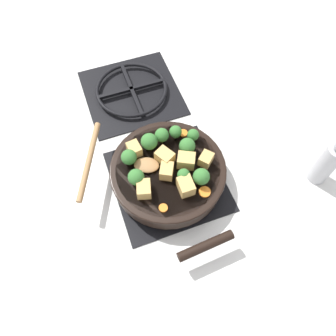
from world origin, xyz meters
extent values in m
plane|color=silver|center=(0.00, 0.00, 0.00)|extent=(2.40, 2.40, 0.00)
cube|color=black|center=(0.00, 0.00, 0.00)|extent=(0.31, 0.31, 0.01)
torus|color=black|center=(0.00, 0.00, 0.02)|extent=(0.24, 0.24, 0.01)
cube|color=black|center=(0.00, 0.00, 0.02)|extent=(0.01, 0.23, 0.01)
cube|color=black|center=(0.00, 0.00, 0.02)|extent=(0.23, 0.01, 0.01)
cube|color=black|center=(0.00, 0.36, 0.00)|extent=(0.31, 0.31, 0.01)
torus|color=black|center=(0.00, 0.36, 0.02)|extent=(0.24, 0.24, 0.01)
cube|color=black|center=(0.00, 0.36, 0.02)|extent=(0.01, 0.23, 0.01)
cube|color=black|center=(0.00, 0.36, 0.02)|extent=(0.23, 0.01, 0.01)
cylinder|color=black|center=(0.00, 0.00, 0.05)|extent=(0.31, 0.31, 0.05)
cylinder|color=brown|center=(0.00, 0.00, 0.06)|extent=(0.28, 0.28, 0.05)
torus|color=black|center=(0.00, 0.00, 0.08)|extent=(0.32, 0.32, 0.01)
cylinder|color=black|center=(0.01, -0.23, 0.07)|extent=(0.15, 0.03, 0.02)
ellipsoid|color=#A87A4C|center=(-0.05, 0.02, 0.09)|extent=(0.08, 0.07, 0.01)
cylinder|color=#A87A4C|center=(-0.19, 0.09, 0.09)|extent=(0.12, 0.23, 0.02)
cube|color=tan|center=(-0.08, -0.05, 0.10)|extent=(0.05, 0.05, 0.04)
cube|color=tan|center=(-0.01, -0.02, 0.10)|extent=(0.05, 0.05, 0.03)
cube|color=tan|center=(0.02, -0.08, 0.10)|extent=(0.04, 0.05, 0.04)
cube|color=tan|center=(-0.07, 0.08, 0.10)|extent=(0.04, 0.04, 0.03)
cube|color=tan|center=(0.10, -0.02, 0.09)|extent=(0.05, 0.05, 0.03)
cube|color=tan|center=(0.00, 0.03, 0.10)|extent=(0.05, 0.06, 0.04)
cube|color=tan|center=(0.05, -0.01, 0.10)|extent=(0.06, 0.05, 0.04)
cylinder|color=#709956|center=(0.05, 0.09, 0.09)|extent=(0.01, 0.01, 0.01)
sphere|color=#387533|center=(0.05, 0.09, 0.10)|extent=(0.04, 0.04, 0.04)
cylinder|color=#709956|center=(-0.09, 0.05, 0.09)|extent=(0.01, 0.01, 0.01)
sphere|color=#387533|center=(-0.09, 0.05, 0.11)|extent=(0.04, 0.04, 0.04)
cylinder|color=#709956|center=(0.07, 0.03, 0.09)|extent=(0.01, 0.01, 0.01)
sphere|color=#387533|center=(0.07, 0.03, 0.11)|extent=(0.04, 0.04, 0.04)
cylinder|color=#709956|center=(0.03, -0.05, 0.09)|extent=(0.01, 0.01, 0.01)
sphere|color=#387533|center=(0.03, -0.05, 0.10)|extent=(0.03, 0.03, 0.03)
cylinder|color=#709956|center=(0.07, -0.07, 0.09)|extent=(0.01, 0.01, 0.01)
sphere|color=#387533|center=(0.07, -0.07, 0.11)|extent=(0.04, 0.04, 0.04)
cylinder|color=#709956|center=(0.01, 0.09, 0.09)|extent=(0.01, 0.01, 0.01)
sphere|color=#387533|center=(0.01, 0.09, 0.11)|extent=(0.04, 0.04, 0.04)
cylinder|color=#709956|center=(0.10, 0.06, 0.09)|extent=(0.01, 0.01, 0.01)
sphere|color=#387533|center=(0.10, 0.06, 0.10)|extent=(0.03, 0.03, 0.03)
cylinder|color=#709956|center=(-0.09, -0.01, 0.09)|extent=(0.01, 0.01, 0.01)
sphere|color=#387533|center=(-0.09, -0.01, 0.11)|extent=(0.04, 0.04, 0.04)
cylinder|color=#709956|center=(-0.03, 0.08, 0.09)|extent=(0.01, 0.01, 0.01)
sphere|color=#387533|center=(-0.03, 0.08, 0.11)|extent=(0.05, 0.05, 0.05)
cylinder|color=orange|center=(0.08, 0.09, 0.08)|extent=(0.03, 0.03, 0.01)
cylinder|color=orange|center=(-0.05, -0.11, 0.08)|extent=(0.02, 0.02, 0.01)
cylinder|color=orange|center=(0.06, -0.10, 0.08)|extent=(0.03, 0.03, 0.01)
cylinder|color=#B2B2B7|center=(0.41, -0.13, 0.08)|extent=(0.05, 0.05, 0.15)
camera|label=1|loc=(-0.15, -0.41, 0.85)|focal=35.00mm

